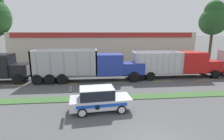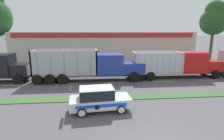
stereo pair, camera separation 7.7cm
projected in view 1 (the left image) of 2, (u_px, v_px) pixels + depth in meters
name	position (u px, v px, depth m)	size (l,w,h in m)	color
grass_verge	(130.00, 97.00, 15.02)	(120.00, 1.26, 0.06)	#3D6633
centre_line_2	(15.00, 85.00, 18.41)	(2.40, 0.14, 0.01)	yellow
centre_line_3	(67.00, 84.00, 18.94)	(2.40, 0.14, 0.01)	yellow
centre_line_4	(116.00, 82.00, 19.46)	(2.40, 0.14, 0.01)	yellow
centre_line_5	(163.00, 81.00, 19.98)	(2.40, 0.14, 0.01)	yellow
centre_line_6	(207.00, 80.00, 20.51)	(2.40, 0.14, 0.01)	yellow
dump_truck_trail	(98.00, 67.00, 20.07)	(12.47, 2.67, 3.57)	black
dump_truck_far_right	(184.00, 64.00, 21.69)	(10.98, 2.86, 3.18)	black
rally_car	(99.00, 99.00, 12.31)	(4.40, 2.16, 1.74)	silver
store_building_backdrop	(104.00, 46.00, 34.85)	(31.34, 12.10, 5.50)	#BCB29E
tree_behind_centre	(214.00, 19.00, 30.43)	(4.69, 4.69, 10.89)	#473828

